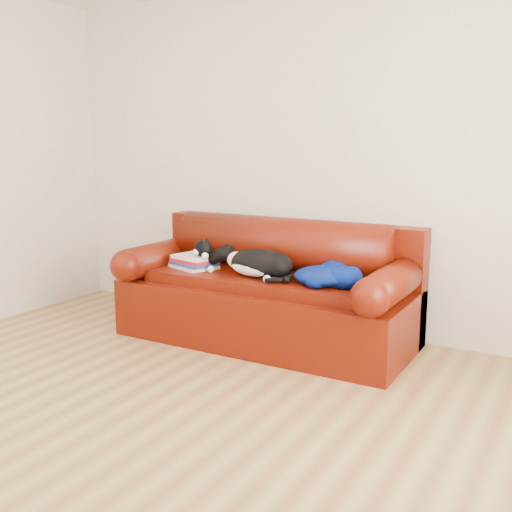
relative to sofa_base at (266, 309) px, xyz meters
The scene contains 7 objects.
ground 1.52m from the sofa_base, 85.90° to the right, with size 4.50×4.50×0.00m, color brown.
room_shell 2.07m from the sofa_base, 81.12° to the right, with size 4.52×4.02×2.61m.
sofa_base is the anchor object (origin of this frame).
sofa_back 0.39m from the sofa_base, 90.00° to the left, with size 2.10×1.01×0.88m.
book_stack 0.65m from the sofa_base, behind, with size 0.39×0.35×0.10m.
cat 0.38m from the sofa_base, 86.53° to the right, with size 0.68×0.31×0.25m.
blanket 0.62m from the sofa_base, 10.52° to the right, with size 0.55×0.44×0.15m.
Camera 1 is at (1.92, -2.19, 1.43)m, focal length 42.00 mm.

